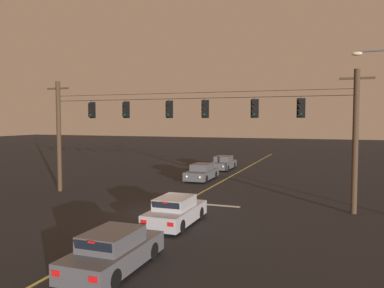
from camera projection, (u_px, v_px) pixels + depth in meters
name	position (u px, v px, depth m)	size (l,w,h in m)	color
ground_plane	(163.00, 214.00, 21.11)	(180.00, 180.00, 0.00)	black
lane_centre_stripe	(214.00, 186.00, 30.14)	(0.14, 60.00, 0.01)	#D1C64C
stop_bar_paint	(212.00, 205.00, 23.30)	(3.40, 0.36, 0.01)	silver
signal_span_assembly	(187.00, 136.00, 24.26)	(21.40, 0.32, 7.87)	#423021
traffic_light_leftmost	(91.00, 110.00, 26.55)	(0.48, 0.41, 1.22)	black
traffic_light_left_inner	(125.00, 110.00, 25.63)	(0.48, 0.41, 1.22)	black
traffic_light_centre	(168.00, 109.00, 24.56)	(0.48, 0.41, 1.22)	black
traffic_light_right_inner	(204.00, 109.00, 23.73)	(0.48, 0.41, 1.22)	black
traffic_light_rightmost	(254.00, 108.00, 22.67)	(0.48, 0.41, 1.22)	black
traffic_light_far_right	(301.00, 108.00, 21.76)	(0.48, 0.41, 1.22)	black
car_waiting_near_lane	(176.00, 211.00, 18.90)	(1.80, 4.33, 1.39)	#A5A5AD
car_oncoming_lead	(202.00, 172.00, 32.94)	(1.80, 4.42, 1.39)	#4C4C51
car_oncoming_trailing	(223.00, 163.00, 40.00)	(1.80, 4.42, 1.39)	#4C4C51
car_waiting_second_near	(113.00, 251.00, 13.14)	(1.80, 4.33, 1.39)	#4C4C51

